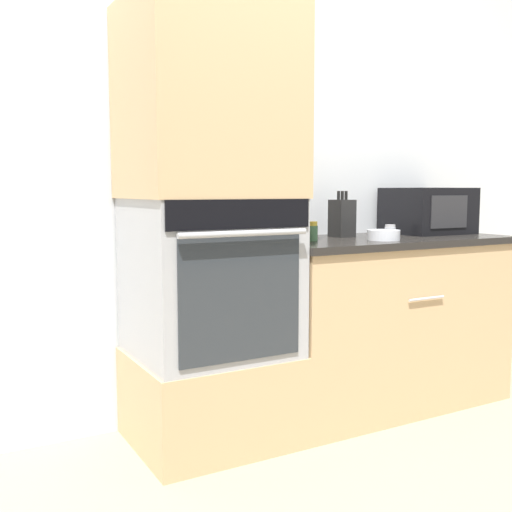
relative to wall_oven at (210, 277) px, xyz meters
name	(u,v)px	position (x,y,z in m)	size (l,w,h in m)	color
ground_plane	(311,449)	(0.34, -0.30, -0.75)	(12.00, 12.00, 0.00)	gray
wall_back	(242,165)	(0.34, 0.33, 0.50)	(8.00, 0.05, 2.50)	silver
oven_cabinet_base	(211,396)	(0.00, 0.00, -0.54)	(0.68, 0.60, 0.40)	tan
wall_oven	(210,277)	(0.00, 0.00, 0.00)	(0.65, 0.64, 0.68)	#9EA0A5
oven_cabinet_upper	(208,101)	(0.00, 0.00, 0.75)	(0.68, 0.60, 0.82)	tan
counter_unit	(382,321)	(0.99, 0.00, -0.30)	(1.33, 0.63, 0.88)	tan
microwave	(428,211)	(1.39, 0.10, 0.26)	(0.42, 0.36, 0.25)	black
knife_block	(342,218)	(0.81, 0.12, 0.23)	(0.10, 0.11, 0.24)	black
bowl	(384,235)	(0.86, -0.14, 0.16)	(0.16, 0.16, 0.05)	silver
condiment_jar_near	(390,230)	(1.08, 0.05, 0.17)	(0.06, 0.06, 0.06)	silver
condiment_jar_mid	(285,229)	(0.42, 0.06, 0.19)	(0.05, 0.05, 0.11)	silver
condiment_jar_far	(312,231)	(0.53, -0.01, 0.18)	(0.06, 0.06, 0.09)	#427047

